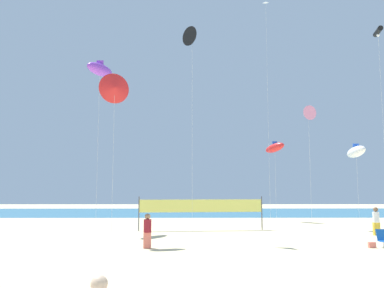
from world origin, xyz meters
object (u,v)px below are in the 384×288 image
(kite_black_tube, at_px, (378,33))
(folding_beach_chair, at_px, (383,238))
(beachgoer_maroon_shirt, at_px, (147,230))
(kite_white_inflatable, at_px, (356,152))
(beachgoer_white_shirt, at_px, (376,220))
(kite_white_diamond, at_px, (266,18))
(kite_red_delta, at_px, (115,88))
(kite_violet_inflatable, at_px, (100,70))
(beach_handbag, at_px, (372,245))
(kite_pink_delta, at_px, (308,113))
(kite_red_inflatable, at_px, (275,148))
(kite_black_delta, at_px, (192,37))
(volleyball_net, at_px, (201,207))

(kite_black_tube, bearing_deg, folding_beach_chair, -118.35)
(beachgoer_maroon_shirt, xyz_separation_m, folding_beach_chair, (11.87, 0.19, -0.45))
(kite_black_tube, xyz_separation_m, kite_white_inflatable, (0.51, 6.04, -8.38))
(beachgoer_white_shirt, bearing_deg, kite_white_diamond, 49.03)
(kite_red_delta, bearing_deg, kite_violet_inflatable, 110.31)
(folding_beach_chair, xyz_separation_m, beach_handbag, (-0.64, -0.15, -0.32))
(kite_pink_delta, height_order, kite_white_inflatable, kite_pink_delta)
(beach_handbag, distance_m, kite_red_inflatable, 18.27)
(kite_black_tube, xyz_separation_m, kite_black_delta, (-13.94, -4.18, -2.06))
(kite_red_inflatable, bearing_deg, beachgoer_maroon_shirt, -120.90)
(kite_red_delta, bearing_deg, kite_pink_delta, 32.13)
(kite_black_delta, distance_m, kite_white_inflatable, 18.80)
(kite_black_delta, xyz_separation_m, kite_violet_inflatable, (-6.79, 4.37, -0.79))
(kite_white_diamond, distance_m, kite_black_tube, 8.47)
(beachgoer_white_shirt, xyz_separation_m, kite_black_tube, (2.18, 2.79, 13.60))
(volleyball_net, height_order, kite_white_inflatable, kite_white_inflatable)
(volleyball_net, bearing_deg, kite_black_delta, -98.70)
(beachgoer_white_shirt, bearing_deg, kite_red_inflatable, 17.71)
(beach_handbag, height_order, kite_black_delta, kite_black_delta)
(kite_red_inflatable, xyz_separation_m, kite_black_tube, (6.02, -8.80, 7.75))
(kite_red_delta, bearing_deg, beachgoer_maroon_shirt, -44.50)
(beachgoer_maroon_shirt, height_order, kite_red_inflatable, kite_red_inflatable)
(folding_beach_chair, relative_size, kite_violet_inflatable, 0.07)
(kite_white_diamond, relative_size, kite_black_delta, 1.37)
(beachgoer_white_shirt, xyz_separation_m, kite_white_inflatable, (2.69, 8.83, 5.23))
(folding_beach_chair, xyz_separation_m, kite_pink_delta, (-0.31, 10.62, 8.45))
(beachgoer_maroon_shirt, bearing_deg, kite_pink_delta, -62.88)
(beachgoer_maroon_shirt, height_order, kite_pink_delta, kite_pink_delta)
(kite_pink_delta, distance_m, kite_violet_inflatable, 16.50)
(beach_handbag, bearing_deg, kite_white_inflatable, 68.91)
(volleyball_net, xyz_separation_m, kite_red_inflatable, (7.23, 8.42, 5.16))
(folding_beach_chair, relative_size, kite_red_delta, 0.09)
(beach_handbag, bearing_deg, kite_red_delta, 171.04)
(kite_red_inflatable, xyz_separation_m, kite_black_delta, (-7.92, -12.97, 5.69))
(beachgoer_maroon_shirt, distance_m, kite_white_inflatable, 22.61)
(kite_black_tube, height_order, kite_red_delta, kite_black_tube)
(beachgoer_maroon_shirt, bearing_deg, kite_red_delta, 29.54)
(beachgoer_maroon_shirt, height_order, kite_white_diamond, kite_white_diamond)
(kite_white_diamond, relative_size, kite_pink_delta, 1.90)
(beachgoer_maroon_shirt, relative_size, kite_red_inflatable, 0.23)
(beach_handbag, relative_size, kite_white_diamond, 0.02)
(kite_red_delta, bearing_deg, kite_white_inflatable, 32.62)
(kite_white_inflatable, xyz_separation_m, kite_violet_inflatable, (-21.24, -5.85, 5.53))
(volleyball_net, relative_size, kite_black_tube, 0.60)
(kite_black_tube, xyz_separation_m, kite_red_delta, (-18.42, -6.07, -5.85))
(folding_beach_chair, distance_m, volleyball_net, 12.31)
(volleyball_net, relative_size, kite_red_inflatable, 1.20)
(beachgoer_maroon_shirt, bearing_deg, kite_black_delta, -45.19)
(beachgoer_white_shirt, bearing_deg, kite_black_delta, 96.12)
(beach_handbag, xyz_separation_m, kite_white_diamond, (-2.96, 10.30, 16.48))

